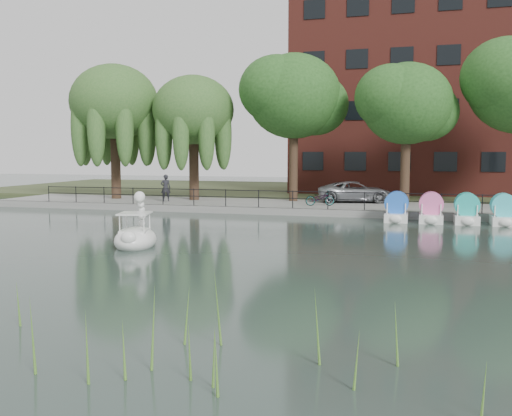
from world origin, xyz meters
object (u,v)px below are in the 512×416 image
at_px(pedestrian, 166,186).
at_px(swan_boat, 136,235).
at_px(minivan, 356,190).
at_px(bicycle, 320,197).

xyz_separation_m(pedestrian, swan_boat, (5.38, -14.22, -0.94)).
xyz_separation_m(minivan, pedestrian, (-11.78, -2.72, 0.23)).
distance_m(bicycle, pedestrian, 10.02).
bearing_deg(pedestrian, minivan, 165.79).
bearing_deg(pedestrian, swan_boat, 83.50).
bearing_deg(bicycle, minivan, -50.96).
bearing_deg(minivan, swan_boat, 146.87).
relative_size(bicycle, swan_boat, 0.63).
distance_m(minivan, pedestrian, 12.09).
relative_size(minivan, bicycle, 3.16).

